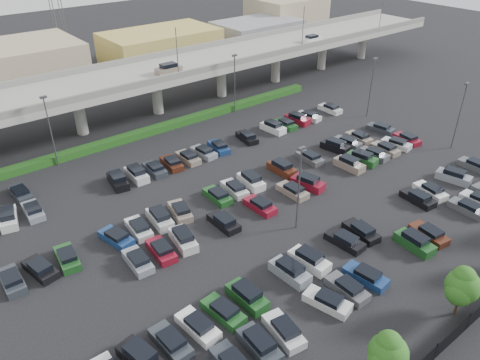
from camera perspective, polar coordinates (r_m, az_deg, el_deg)
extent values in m
plane|color=black|center=(59.20, 1.41, -2.23)|extent=(280.00, 280.00, 0.00)
cube|color=gray|center=(80.96, -13.46, 11.88)|extent=(150.00, 13.00, 1.10)
cube|color=slate|center=(75.28, -11.38, 11.56)|extent=(150.00, 0.50, 1.00)
cube|color=slate|center=(86.13, -15.46, 13.46)|extent=(150.00, 0.50, 1.00)
cylinder|color=gray|center=(79.16, -18.95, 7.60)|extent=(1.80, 1.80, 6.70)
cube|color=slate|center=(78.07, -19.34, 9.72)|extent=(2.60, 9.75, 0.50)
cylinder|color=gray|center=(84.31, -10.08, 10.16)|extent=(1.80, 1.80, 6.70)
cube|color=slate|center=(83.30, -10.27, 12.19)|extent=(2.60, 9.75, 0.50)
cylinder|color=gray|center=(91.34, -2.28, 12.19)|extent=(1.80, 1.80, 6.70)
cube|color=slate|center=(90.40, -2.32, 14.09)|extent=(2.60, 9.75, 0.50)
cylinder|color=gray|center=(99.85, 4.38, 13.74)|extent=(1.80, 1.80, 6.70)
cube|color=slate|center=(98.99, 4.45, 15.48)|extent=(2.60, 9.75, 0.50)
cylinder|color=gray|center=(109.49, 10.00, 14.89)|extent=(1.80, 1.80, 6.70)
cube|color=slate|center=(108.71, 10.15, 16.48)|extent=(2.60, 9.75, 0.50)
cylinder|color=gray|center=(120.00, 14.72, 15.74)|extent=(1.80, 1.80, 6.70)
cube|color=slate|center=(119.28, 14.92, 17.19)|extent=(2.60, 9.75, 0.50)
cube|color=gray|center=(80.70, -8.69, 13.10)|extent=(4.40, 1.82, 1.05)
cube|color=black|center=(80.46, -8.73, 13.66)|extent=(2.60, 1.60, 0.65)
cube|color=white|center=(101.31, 8.74, 16.58)|extent=(4.40, 1.82, 0.82)
cube|color=black|center=(101.16, 8.77, 16.93)|extent=(2.30, 1.60, 0.50)
cylinder|color=#46454A|center=(77.16, -7.67, 15.06)|extent=(0.14, 0.14, 8.00)
cylinder|color=#46454A|center=(94.18, 7.68, 17.86)|extent=(0.14, 0.14, 8.00)
cylinder|color=#46454A|center=(112.33, 16.84, 18.94)|extent=(0.14, 0.14, 8.00)
cube|color=#143D11|center=(77.45, -10.54, 6.01)|extent=(66.00, 1.60, 1.10)
cube|color=black|center=(45.81, 25.37, -16.04)|extent=(70.00, 0.06, 1.80)
cylinder|color=black|center=(43.03, 22.71, -18.75)|extent=(0.10, 0.10, 2.00)
cylinder|color=black|center=(46.45, 26.01, -15.30)|extent=(0.10, 0.10, 2.00)
sphere|color=#1C4A13|center=(38.51, 17.62, -19.48)|extent=(3.04, 3.04, 3.04)
sphere|color=#1C4A13|center=(39.36, 18.01, -19.36)|extent=(2.39, 2.39, 2.39)
sphere|color=#1C4A13|center=(37.92, 17.72, -18.50)|extent=(2.06, 2.06, 2.06)
cylinder|color=#332316|center=(47.54, 24.88, -13.76)|extent=(0.26, 0.26, 1.97)
sphere|color=#1C4A13|center=(46.01, 25.53, -11.58)|extent=(3.07, 3.07, 3.07)
sphere|color=#1C4A13|center=(46.90, 25.70, -11.61)|extent=(2.41, 2.41, 2.41)
sphere|color=#1C4A13|center=(45.75, 25.16, -12.29)|extent=(2.41, 2.41, 2.41)
sphere|color=#1C4A13|center=(45.53, 25.67, -10.65)|extent=(2.08, 2.08, 2.08)
cube|color=#2B3138|center=(41.03, 2.37, -19.62)|extent=(2.10, 4.51, 1.05)
cube|color=black|center=(40.40, 2.40, -18.88)|extent=(1.76, 2.70, 0.65)
cube|color=silver|center=(42.36, 5.34, -17.88)|extent=(2.46, 4.62, 0.82)
cube|color=black|center=(41.81, 5.58, -17.46)|extent=(1.93, 2.52, 0.50)
cube|color=silver|center=(45.26, 10.60, -14.42)|extent=(2.86, 4.72, 0.82)
cube|color=black|center=(44.74, 10.86, -13.98)|extent=(2.13, 2.63, 0.50)
cube|color=#4C4E52|center=(46.89, 12.91, -12.82)|extent=(1.91, 4.44, 0.82)
cube|color=black|center=(46.38, 13.19, -12.38)|extent=(1.65, 2.33, 0.50)
cube|color=navy|center=(48.61, 15.04, -11.32)|extent=(2.38, 4.60, 0.82)
cube|color=black|center=(48.13, 15.33, -10.87)|extent=(1.89, 2.49, 0.50)
cube|color=#1C4E1F|center=(54.23, 20.49, -7.24)|extent=(2.21, 4.55, 1.05)
cube|color=black|center=(53.76, 20.65, -6.55)|extent=(1.83, 2.73, 0.65)
cube|color=#471F13|center=(56.34, 22.00, -6.18)|extent=(2.39, 4.60, 0.82)
cube|color=black|center=(55.92, 22.30, -5.75)|extent=(1.89, 2.49, 0.50)
cube|color=#4C4E52|center=(62.77, 25.97, -3.17)|extent=(1.89, 4.43, 0.82)
cube|color=black|center=(62.40, 26.26, -2.76)|extent=(1.64, 2.33, 0.50)
cube|color=silver|center=(65.01, 27.11, -2.29)|extent=(1.86, 4.42, 0.82)
cube|color=black|center=(41.01, -11.98, -20.54)|extent=(2.59, 4.66, 1.05)
cube|color=black|center=(40.39, -12.11, -19.81)|extent=(2.05, 2.85, 0.65)
cube|color=#2B3138|center=(41.81, -8.46, -19.02)|extent=(2.02, 4.48, 0.82)
cube|color=black|center=(41.22, -8.38, -18.62)|extent=(1.71, 2.37, 0.50)
cube|color=white|center=(42.69, -5.16, -17.39)|extent=(2.21, 4.55, 0.82)
cube|color=black|center=(42.11, -5.04, -16.97)|extent=(1.80, 2.44, 0.50)
cube|color=#1C4E1F|center=(43.72, -2.05, -15.78)|extent=(2.28, 4.57, 0.82)
cube|color=black|center=(43.15, -1.91, -15.35)|extent=(1.84, 2.46, 0.50)
cube|color=#1C4E1F|center=(44.82, 0.85, -14.11)|extent=(1.96, 4.46, 1.05)
cube|color=black|center=(44.24, 0.86, -13.35)|extent=(1.68, 2.65, 0.65)
cube|color=gray|center=(47.57, 6.09, -11.14)|extent=(2.05, 4.49, 1.05)
cube|color=black|center=(47.03, 6.15, -10.39)|extent=(1.74, 2.68, 0.65)
cube|color=white|center=(49.11, 8.44, -9.75)|extent=(2.26, 4.56, 1.05)
cube|color=black|center=(48.59, 8.52, -9.01)|extent=(1.86, 2.75, 0.65)
cube|color=black|center=(52.58, 12.64, -7.30)|extent=(2.13, 4.52, 0.82)
cube|color=black|center=(52.11, 12.89, -6.86)|extent=(1.76, 2.41, 0.50)
cube|color=black|center=(54.40, 14.53, -6.14)|extent=(2.27, 4.57, 0.82)
cube|color=black|center=(53.95, 14.78, -5.69)|extent=(1.83, 2.46, 0.50)
cube|color=black|center=(62.38, 20.85, -2.16)|extent=(2.24, 4.55, 0.82)
cube|color=black|center=(61.98, 21.11, -1.74)|extent=(1.82, 2.44, 0.50)
cube|color=white|center=(64.51, 22.17, -1.31)|extent=(2.58, 4.66, 0.82)
cube|color=black|center=(64.13, 22.43, -0.91)|extent=(1.99, 2.55, 0.50)
cube|color=gray|center=(68.85, 24.59, 0.30)|extent=(2.75, 4.69, 1.05)
cube|color=black|center=(68.48, 24.73, 0.89)|extent=(2.14, 2.89, 0.65)
cube|color=#4C4E52|center=(73.45, 26.67, 1.55)|extent=(1.98, 4.46, 0.82)
cube|color=black|center=(73.12, 26.91, 1.92)|extent=(1.68, 2.36, 0.50)
cube|color=gray|center=(49.84, -12.34, -9.68)|extent=(2.08, 4.50, 0.82)
cube|color=black|center=(49.30, -12.31, -9.25)|extent=(1.74, 2.39, 0.50)
cube|color=maroon|center=(50.73, -9.58, -8.52)|extent=(2.20, 4.54, 0.82)
cube|color=black|center=(50.20, -9.52, -8.08)|extent=(1.80, 2.43, 0.50)
cube|color=silver|center=(51.68, -6.94, -7.28)|extent=(2.52, 4.64, 1.05)
cube|color=black|center=(51.18, -7.00, -6.56)|extent=(2.01, 2.83, 0.65)
cube|color=black|center=(54.15, -2.00, -5.21)|extent=(1.82, 4.40, 0.82)
cube|color=black|center=(53.65, -1.89, -4.76)|extent=(1.60, 2.30, 0.50)
cube|color=maroon|center=(56.98, 2.44, -3.20)|extent=(1.98, 4.47, 0.82)
cube|color=black|center=(56.50, 2.59, -2.76)|extent=(1.69, 2.36, 0.50)
cube|color=gray|center=(60.18, 6.42, -1.38)|extent=(1.86, 4.42, 0.82)
cube|color=black|center=(59.73, 6.59, -0.94)|extent=(1.62, 2.32, 0.50)
cube|color=maroon|center=(61.84, 8.26, -0.44)|extent=(2.71, 4.69, 1.05)
cube|color=black|center=(61.43, 8.32, 0.21)|extent=(2.12, 2.88, 0.65)
cube|color=gray|center=(67.42, 13.16, 1.81)|extent=(2.00, 4.47, 1.05)
cube|color=black|center=(67.04, 13.25, 2.42)|extent=(1.71, 2.66, 0.65)
cube|color=#1C4E1F|center=(69.40, 14.62, 2.47)|extent=(2.57, 4.65, 1.05)
cube|color=black|center=(69.03, 14.71, 3.07)|extent=(2.03, 2.84, 0.65)
cube|color=#4C4E52|center=(71.48, 15.98, 3.02)|extent=(2.18, 4.54, 0.82)
cube|color=black|center=(71.10, 16.18, 3.41)|extent=(1.79, 2.43, 0.50)
cube|color=gray|center=(73.55, 17.28, 3.61)|extent=(2.04, 4.49, 0.82)
cube|color=black|center=(73.19, 17.48, 3.99)|extent=(1.72, 2.38, 0.50)
cube|color=silver|center=(75.67, 18.51, 4.16)|extent=(2.57, 4.65, 0.82)
cube|color=black|center=(75.32, 18.71, 4.54)|extent=(1.98, 2.55, 0.50)
cube|color=maroon|center=(77.83, 19.68, 4.69)|extent=(2.45, 4.62, 0.82)
cube|color=black|center=(77.49, 19.87, 5.05)|extent=(1.92, 2.51, 0.50)
cube|color=#2B3138|center=(51.57, -26.05, -11.03)|extent=(1.89, 4.43, 0.82)
cube|color=black|center=(51.03, -26.15, -10.62)|extent=(1.64, 2.33, 0.50)
cube|color=black|center=(51.85, -23.15, -10.00)|extent=(2.63, 4.67, 0.82)
cube|color=black|center=(51.31, -23.22, -9.57)|extent=(2.01, 2.56, 0.50)
cube|color=#1C4E1F|center=(52.27, -20.31, -8.95)|extent=(2.32, 4.58, 0.82)
cube|color=black|center=(51.74, -20.35, -8.52)|extent=(1.86, 2.47, 0.50)
cube|color=navy|center=(53.53, -14.84, -6.86)|extent=(2.69, 4.68, 0.82)
cube|color=black|center=(53.01, -14.84, -6.43)|extent=(2.04, 2.58, 0.50)
cube|color=silver|center=(54.35, -12.23, -5.84)|extent=(2.22, 4.55, 0.82)
cube|color=black|center=(53.84, -12.20, -5.40)|extent=(1.81, 2.44, 0.50)
cube|color=silver|center=(55.24, -9.73, -4.74)|extent=(2.33, 4.58, 1.05)
cube|color=black|center=(54.78, -9.80, -4.04)|extent=(1.90, 2.77, 0.65)
cube|color=gray|center=(56.37, -7.30, -3.86)|extent=(2.76, 4.70, 0.82)
cube|color=black|center=(55.88, -7.24, -3.42)|extent=(2.08, 2.60, 0.50)
cube|color=#1C4E1F|center=(58.84, -2.77, -2.01)|extent=(1.94, 4.45, 0.82)
cube|color=black|center=(58.37, -2.67, -1.57)|extent=(1.67, 2.34, 0.50)
cube|color=silver|center=(60.23, -0.65, -1.13)|extent=(2.26, 4.56, 0.82)
cube|color=black|center=(59.76, -0.54, -0.70)|extent=(1.83, 2.45, 0.50)
cube|color=white|center=(61.64, 1.37, -0.21)|extent=(2.30, 4.58, 1.05)
cube|color=black|center=(61.23, 1.37, 0.45)|extent=(1.88, 2.76, 0.65)
cube|color=#471F13|center=(64.85, 5.11, 1.33)|extent=(1.84, 4.41, 1.05)
cube|color=black|center=(64.45, 5.14, 1.97)|extent=(1.61, 2.61, 0.65)
cube|color=#4C4E52|center=(68.40, 8.49, 2.64)|extent=(2.13, 4.52, 0.82)
cube|color=black|center=(67.99, 8.65, 3.04)|extent=(1.76, 2.41, 0.50)
cube|color=black|center=(72.09, 11.54, 3.96)|extent=(2.54, 4.64, 1.05)
cube|color=black|center=(71.74, 11.61, 4.55)|extent=(2.02, 2.83, 0.65)
cube|color=#4C4E52|center=(74.10, 12.94, 4.45)|extent=(2.32, 4.58, 0.82)
cube|color=black|center=(73.72, 13.12, 4.83)|extent=(1.86, 2.47, 0.50)
cube|color=gray|center=(76.10, 14.28, 4.99)|extent=(2.16, 4.53, 0.82)
cube|color=black|center=(75.73, 14.46, 5.36)|extent=(1.78, 2.42, 0.50)
cube|color=#2B3138|center=(80.24, 16.76, 5.97)|extent=(2.50, 4.64, 0.82)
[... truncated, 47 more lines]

